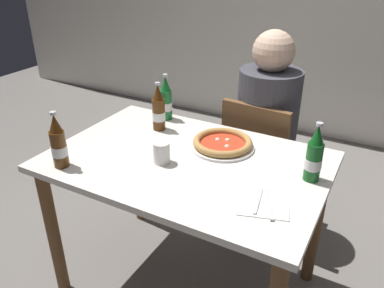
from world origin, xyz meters
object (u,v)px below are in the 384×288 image
at_px(dining_table_main, 187,181).
at_px(napkin_with_cutlery, 264,203).
at_px(chair_behind_table, 260,159).
at_px(beer_bottle_right, 58,144).
at_px(diner_seated, 265,141).
at_px(paper_cup, 162,152).
at_px(beer_bottle_extra, 314,156).
at_px(beer_bottle_left, 159,110).
at_px(beer_bottle_center, 166,100).
at_px(pizza_margherita_near, 223,143).

relative_size(dining_table_main, napkin_with_cutlery, 5.34).
relative_size(chair_behind_table, beer_bottle_right, 3.44).
height_order(diner_seated, paper_cup, diner_seated).
relative_size(beer_bottle_extra, paper_cup, 2.60).
distance_m(beer_bottle_left, paper_cup, 0.35).
bearing_deg(dining_table_main, paper_cup, -135.23).
height_order(beer_bottle_left, beer_bottle_right, same).
height_order(beer_bottle_extra, paper_cup, beer_bottle_extra).
bearing_deg(chair_behind_table, beer_bottle_right, 62.78).
relative_size(beer_bottle_left, beer_bottle_center, 1.00).
bearing_deg(napkin_with_cutlery, beer_bottle_right, -169.72).
distance_m(dining_table_main, chair_behind_table, 0.64).
relative_size(beer_bottle_left, napkin_with_cutlery, 1.10).
bearing_deg(napkin_with_cutlery, chair_behind_table, 109.33).
relative_size(dining_table_main, beer_bottle_center, 4.86).
height_order(chair_behind_table, napkin_with_cutlery, chair_behind_table).
xyz_separation_m(diner_seated, pizza_margherita_near, (-0.05, -0.49, 0.19)).
xyz_separation_m(chair_behind_table, beer_bottle_extra, (0.38, -0.52, 0.37)).
relative_size(beer_bottle_left, beer_bottle_extra, 1.00).
xyz_separation_m(beer_bottle_extra, paper_cup, (-0.60, -0.17, -0.06)).
distance_m(beer_bottle_left, beer_bottle_extra, 0.80).
bearing_deg(chair_behind_table, napkin_with_cutlery, 114.20).
distance_m(chair_behind_table, beer_bottle_left, 0.69).
distance_m(chair_behind_table, beer_bottle_extra, 0.74).
bearing_deg(beer_bottle_extra, dining_table_main, -169.74).
distance_m(pizza_margherita_near, beer_bottle_extra, 0.44).
height_order(diner_seated, beer_bottle_center, diner_seated).
distance_m(diner_seated, beer_bottle_left, 0.68).
xyz_separation_m(chair_behind_table, paper_cup, (-0.22, -0.69, 0.32)).
bearing_deg(pizza_margherita_near, diner_seated, 83.84).
bearing_deg(beer_bottle_center, beer_bottle_right, -100.63).
distance_m(chair_behind_table, beer_bottle_center, 0.65).
bearing_deg(pizza_margherita_near, beer_bottle_extra, -10.57).
relative_size(beer_bottle_right, paper_cup, 2.60).
relative_size(chair_behind_table, diner_seated, 0.70).
relative_size(chair_behind_table, beer_bottle_left, 3.44).
bearing_deg(beer_bottle_extra, napkin_with_cutlery, -113.99).
height_order(dining_table_main, beer_bottle_extra, beer_bottle_extra).
relative_size(beer_bottle_center, paper_cup, 2.60).
distance_m(diner_seated, napkin_with_cutlery, 0.87).
height_order(dining_table_main, paper_cup, paper_cup).
bearing_deg(diner_seated, dining_table_main, -102.47).
bearing_deg(beer_bottle_extra, beer_bottle_right, -157.22).
distance_m(pizza_margherita_near, beer_bottle_center, 0.45).
distance_m(diner_seated, beer_bottle_extra, 0.73).
bearing_deg(beer_bottle_left, beer_bottle_right, -107.44).
bearing_deg(beer_bottle_center, diner_seated, 35.21).
relative_size(diner_seated, paper_cup, 12.73).
bearing_deg(dining_table_main, beer_bottle_center, 133.15).
bearing_deg(beer_bottle_extra, paper_cup, -163.97).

